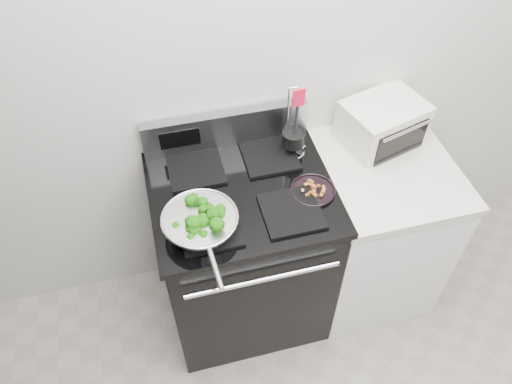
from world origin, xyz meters
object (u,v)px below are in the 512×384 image
object	(u,v)px
utensil_holder	(293,141)
toaster_oven	(383,123)
gas_range	(244,252)
skillet	(200,222)
bacon_plate	(313,189)

from	to	relation	value
utensil_holder	toaster_oven	size ratio (longest dim) A/B	0.87
gas_range	skillet	world-z (taller)	gas_range
toaster_oven	bacon_plate	bearing A→B (deg)	-163.82
gas_range	skillet	distance (m)	0.58
gas_range	utensil_holder	world-z (taller)	utensil_holder
gas_range	utensil_holder	distance (m)	0.62
gas_range	toaster_oven	size ratio (longest dim) A/B	2.71
gas_range	bacon_plate	bearing A→B (deg)	-16.15
utensil_holder	toaster_oven	world-z (taller)	utensil_holder
bacon_plate	utensil_holder	world-z (taller)	utensil_holder
utensil_holder	gas_range	bearing A→B (deg)	-151.35
skillet	utensil_holder	xyz separation A→B (m)	(0.48, 0.34, 0.02)
gas_range	bacon_plate	size ratio (longest dim) A/B	5.90
gas_range	toaster_oven	distance (m)	0.91
skillet	toaster_oven	distance (m)	0.99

